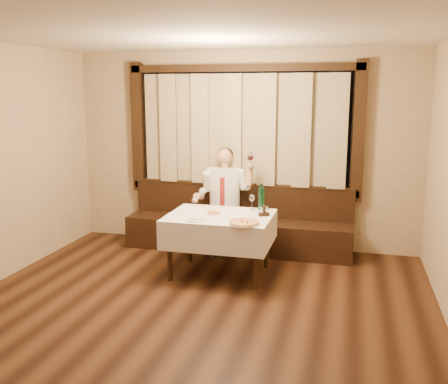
% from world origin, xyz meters
% --- Properties ---
extents(room, '(5.01, 6.01, 2.81)m').
position_xyz_m(room, '(-0.00, 0.97, 1.50)').
color(room, black).
rests_on(room, ground).
extents(banquette, '(3.20, 0.61, 0.94)m').
position_xyz_m(banquette, '(0.00, 2.72, 0.31)').
color(banquette, black).
rests_on(banquette, ground).
extents(dining_table, '(1.27, 0.97, 0.76)m').
position_xyz_m(dining_table, '(0.00, 1.70, 0.65)').
color(dining_table, black).
rests_on(dining_table, ground).
extents(pizza, '(0.36, 0.36, 0.04)m').
position_xyz_m(pizza, '(0.38, 1.34, 0.77)').
color(pizza, white).
rests_on(pizza, dining_table).
extents(pasta_red, '(0.23, 0.23, 0.08)m').
position_xyz_m(pasta_red, '(-0.09, 1.71, 0.79)').
color(pasta_red, white).
rests_on(pasta_red, dining_table).
extents(pasta_cream, '(0.25, 0.25, 0.08)m').
position_xyz_m(pasta_cream, '(-0.19, 1.37, 0.79)').
color(pasta_cream, white).
rests_on(pasta_cream, dining_table).
extents(green_bottle, '(0.08, 0.08, 0.36)m').
position_xyz_m(green_bottle, '(0.44, 2.07, 0.91)').
color(green_bottle, '#104F2B').
rests_on(green_bottle, dining_table).
extents(table_wine_glass, '(0.07, 0.07, 0.19)m').
position_xyz_m(table_wine_glass, '(0.32, 2.07, 0.90)').
color(table_wine_glass, white).
rests_on(table_wine_glass, dining_table).
extents(cruet_caddy, '(0.14, 0.11, 0.13)m').
position_xyz_m(cruet_caddy, '(0.53, 1.77, 0.80)').
color(cruet_caddy, black).
rests_on(cruet_caddy, dining_table).
extents(seated_man, '(0.81, 0.61, 1.46)m').
position_xyz_m(seated_man, '(-0.19, 2.63, 0.84)').
color(seated_man, black).
rests_on(seated_man, ground).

